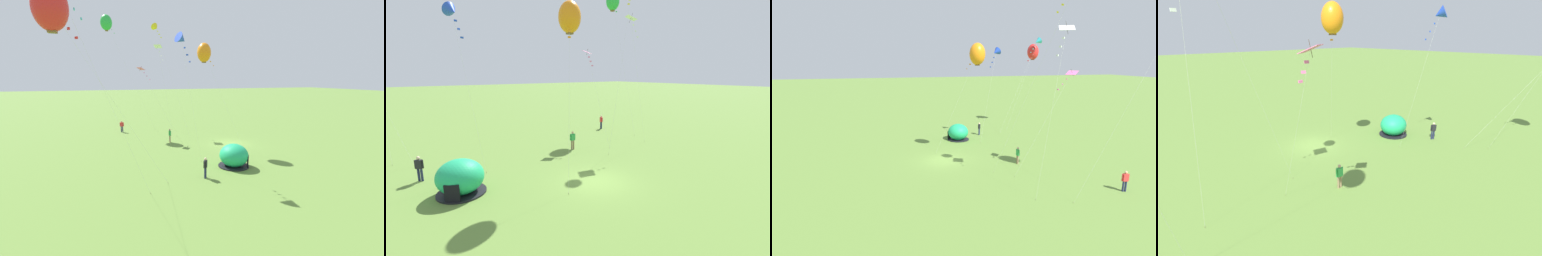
# 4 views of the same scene
# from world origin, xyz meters

# --- Properties ---
(ground_plane) EXTENTS (300.00, 300.00, 0.00)m
(ground_plane) POSITION_xyz_m (0.00, 0.00, 0.00)
(ground_plane) COLOR olive
(popup_tent) EXTENTS (2.81, 2.81, 2.10)m
(popup_tent) POSITION_xyz_m (-7.58, 3.48, 1.00)
(popup_tent) COLOR #1EAD6B
(popup_tent) RESTS_ON ground
(person_far_back) EXTENTS (0.33, 0.57, 1.72)m
(person_far_back) POSITION_xyz_m (11.19, 12.34, 0.96)
(person_far_back) COLOR #1E2347
(person_far_back) RESTS_ON ground
(person_center_field) EXTENTS (0.51, 0.41, 1.72)m
(person_center_field) POSITION_xyz_m (-9.36, 6.95, 0.96)
(person_center_field) COLOR #1E2347
(person_center_field) RESTS_ON ground
(person_strolling) EXTENTS (0.59, 0.26, 1.72)m
(person_strolling) POSITION_xyz_m (2.95, 6.97, 0.96)
(person_strolling) COLOR #8C7251
(person_strolling) RESTS_ON ground
(kite_pink) EXTENTS (1.34, 5.16, 9.50)m
(kite_pink) POSITION_xyz_m (6.78, 9.58, 8.83)
(kite_pink) COLOR silver
(kite_pink) RESTS_ON ground
(kite_blue) EXTENTS (1.50, 2.84, 11.74)m
(kite_blue) POSITION_xyz_m (-6.26, 7.99, 11.14)
(kite_blue) COLOR silver
(kite_blue) RESTS_ON ground
(kite_orange) EXTENTS (3.61, 4.68, 11.86)m
(kite_orange) POSITION_xyz_m (0.31, 3.48, 10.78)
(kite_orange) COLOR silver
(kite_orange) RESTS_ON ground
(kite_green) EXTENTS (2.86, 7.26, 17.04)m
(kite_green) POSITION_xyz_m (13.90, 13.65, 15.91)
(kite_green) COLOR silver
(kite_green) RESTS_ON ground
(kite_white) EXTENTS (1.35, 2.73, 12.85)m
(kite_white) POSITION_xyz_m (10.08, 6.75, 12.05)
(kite_white) COLOR silver
(kite_white) RESTS_ON ground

